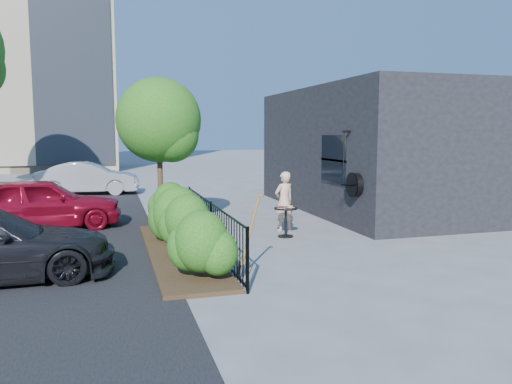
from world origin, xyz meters
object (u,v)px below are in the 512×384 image
object	(u,v)px
woman	(284,201)
shovel	(248,240)
car_silver	(88,178)
patio_tree	(162,125)
cafe_table	(286,217)
car_red	(41,203)

from	to	relation	value
woman	shovel	bearing A→B (deg)	44.32
shovel	car_silver	world-z (taller)	shovel
car_silver	shovel	bearing A→B (deg)	-160.23
patio_tree	cafe_table	bearing A→B (deg)	-32.53
shovel	car_red	distance (m)	7.14
woman	shovel	distance (m)	4.36
woman	car_silver	xyz separation A→B (m)	(-5.26, 9.63, -0.11)
cafe_table	woman	size ratio (longest dim) A/B	0.50
shovel	patio_tree	bearing A→B (deg)	101.31
shovel	car_red	xyz separation A→B (m)	(-4.10, 5.85, 0.02)
patio_tree	car_red	world-z (taller)	patio_tree
car_red	car_silver	bearing A→B (deg)	-12.27
woman	car_red	bearing A→B (deg)	-35.71
car_red	cafe_table	bearing A→B (deg)	-120.58
cafe_table	shovel	size ratio (longest dim) A/B	0.51
patio_tree	woman	xyz separation A→B (m)	(3.03, -1.04, -1.98)
car_silver	patio_tree	bearing A→B (deg)	-159.05
patio_tree	cafe_table	world-z (taller)	patio_tree
patio_tree	woman	distance (m)	3.76
cafe_table	shovel	xyz separation A→B (m)	(-1.83, -3.09, 0.17)
car_red	patio_tree	bearing A→B (deg)	-112.87
car_red	car_silver	xyz separation A→B (m)	(0.89, 7.62, -0.02)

